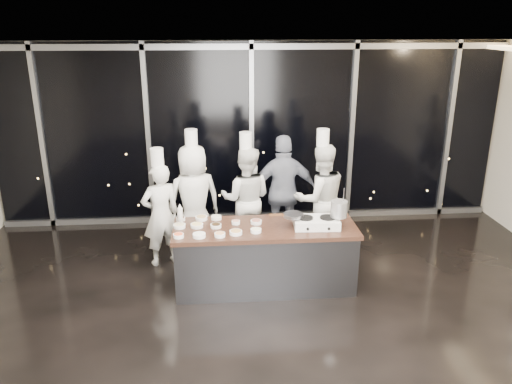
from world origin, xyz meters
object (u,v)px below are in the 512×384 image
Objects in this scene: stove at (316,222)px; guest at (284,192)px; stock_pot at (339,209)px; chef_far_left at (161,213)px; chef_center at (246,198)px; frying_pan at (293,215)px; chef_right at (320,198)px; chef_left at (194,199)px; demo_counter at (265,257)px.

guest reaches higher than stove.
stock_pot is 2.63m from chef_far_left.
guest is at bearing -164.26° from chef_center.
chef_right reaches higher than frying_pan.
chef_left reaches higher than chef_center.
chef_left is 1.43m from guest.
chef_left reaches higher than demo_counter.
stock_pot is at bearing 0.96° from stove.
chef_left is at bearing 3.28° from guest.
chef_left is (0.48, 0.38, 0.08)m from chef_far_left.
chef_center is (-0.86, 1.32, -0.11)m from stove.
chef_far_left reaches higher than stock_pot.
demo_counter is 0.85m from stove.
chef_right reaches higher than stock_pot.
chef_far_left is at bearing 160.51° from stove.
stock_pot reaches higher than stove.
stove is 0.31× the size of chef_left.
stock_pot is 0.12× the size of guest.
chef_far_left is (-1.47, 0.83, 0.36)m from demo_counter.
chef_left is 1.97m from chef_right.
stock_pot is at bearing 135.13° from chef_far_left.
chef_left is (-1.36, 1.23, -0.17)m from frying_pan.
stock_pot is 0.11× the size of chef_center.
chef_center is at bearing 163.21° from chef_left.
stock_pot is 2.36m from chef_left.
stove is at bearing 178.05° from stock_pot.
chef_far_left reaches higher than frying_pan.
stock_pot is 1.51m from guest.
stock_pot is (0.29, -0.01, 0.19)m from stove.
chef_center is (-1.15, 1.33, -0.30)m from stock_pot.
chef_center is at bearing 125.99° from stove.
chef_far_left is 0.98× the size of guest.
guest is 0.93× the size of chef_right.
chef_far_left is at bearing 17.57° from chef_left.
chef_right is at bearing 161.04° from chef_far_left.
chef_far_left reaches higher than demo_counter.
frying_pan is 2.04m from chef_far_left.
guest is (1.43, 0.12, 0.03)m from chef_left.
demo_counter is 1.33m from chef_center.
chef_right reaches higher than chef_far_left.
chef_center reaches higher than stove.
chef_center reaches higher than stock_pot.
stock_pot reaches higher than frying_pan.
stove is at bearing -3.48° from frying_pan.
stock_pot is at bearing 140.62° from chef_center.
chef_center is at bearing 97.97° from demo_counter.
chef_left reaches higher than stock_pot.
chef_far_left is (-2.15, 0.89, -0.15)m from stove.
demo_counter is 5.28× the size of frying_pan.
demo_counter is 1.28× the size of chef_center.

